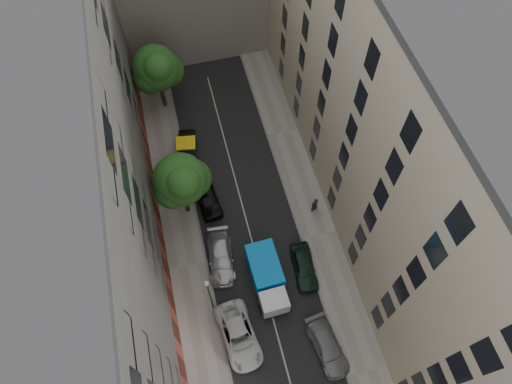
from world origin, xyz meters
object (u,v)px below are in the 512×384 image
object	(u,v)px
car_left_4	(207,198)
lamp_post	(209,293)
car_left_5	(187,151)
car_right_2	(304,267)
car_right_1	(327,347)
tree_far	(157,70)
car_left_2	(239,335)
tree_mid	(182,181)
pedestrian	(315,205)
car_left_3	(221,257)
tarp_truck	(267,278)

from	to	relation	value
car_left_4	lamp_post	bearing A→B (deg)	-105.09
car_left_5	car_right_2	size ratio (longest dim) A/B	1.07
car_right_2	lamp_post	xyz separation A→B (m)	(-7.59, -1.20, 2.96)
car_right_1	tree_far	distance (m)	27.23
car_left_5	lamp_post	world-z (taller)	lamp_post
car_left_2	car_right_1	xyz separation A→B (m)	(5.99, -2.31, -0.06)
car_left_5	lamp_post	bearing A→B (deg)	-82.87
car_right_2	tree_mid	distance (m)	11.64
pedestrian	tree_far	bearing A→B (deg)	-77.87
car_left_3	car_left_4	size ratio (longest dim) A/B	1.12
tree_far	car_left_4	bearing A→B (deg)	-80.79
car_left_2	lamp_post	xyz separation A→B (m)	(-1.40, 2.68, 2.95)
tarp_truck	car_left_5	bearing A→B (deg)	104.19
tarp_truck	car_left_3	distance (m)	4.17
tree_mid	lamp_post	distance (m)	8.75
car_left_3	car_left_4	distance (m)	5.60
car_left_3	tree_mid	xyz separation A→B (m)	(-1.70, 5.06, 4.20)
car_left_3	car_right_2	distance (m)	6.64
lamp_post	tree_mid	bearing A→B (deg)	92.02
car_left_2	car_left_4	bearing A→B (deg)	83.95
car_left_3	car_right_2	size ratio (longest dim) A/B	1.18
car_left_5	tree_mid	xyz separation A→B (m)	(-0.90, -5.80, 4.17)
tarp_truck	car_right_2	xyz separation A→B (m)	(3.14, 0.37, -0.67)
car_right_1	tree_far	xyz separation A→B (m)	(-7.85, 25.72, 4.27)
tree_far	lamp_post	world-z (taller)	tree_far
tree_mid	car_left_3	bearing A→B (deg)	-71.37
car_left_2	pedestrian	bearing A→B (deg)	39.58
car_left_4	tree_far	distance (m)	12.40
pedestrian	car_left_2	bearing A→B (deg)	22.26
car_left_2	tree_far	distance (m)	23.85
tree_mid	tree_far	bearing A→B (deg)	90.77
tarp_truck	lamp_post	xyz separation A→B (m)	(-4.45, -0.83, 2.30)
car_left_2	tree_far	world-z (taller)	tree_far
car_right_1	car_right_2	xyz separation A→B (m)	(0.20, 6.20, 0.04)
car_left_3	car_right_1	size ratio (longest dim) A/B	1.06
car_left_2	car_right_1	bearing A→B (deg)	-27.19
car_left_4	car_left_5	bearing A→B (deg)	92.21
car_left_5	pedestrian	world-z (taller)	pedestrian
tree_far	tree_mid	bearing A→B (deg)	-89.23
car_right_2	tree_far	world-z (taller)	tree_far
car_left_5	lamp_post	size ratio (longest dim) A/B	0.79
tarp_truck	car_left_5	world-z (taller)	tarp_truck
car_right_1	tree_mid	world-z (taller)	tree_mid
car_left_4	tree_mid	xyz separation A→B (m)	(-1.70, -0.54, 4.17)
tarp_truck	car_left_2	distance (m)	4.70
tarp_truck	tree_far	size ratio (longest dim) A/B	0.76
car_left_2	car_left_4	xyz separation A→B (m)	(0.00, 11.89, 0.02)
car_left_4	tree_mid	bearing A→B (deg)	-168.74
car_left_4	lamp_post	size ratio (longest dim) A/B	0.77
tarp_truck	tree_mid	distance (m)	9.81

